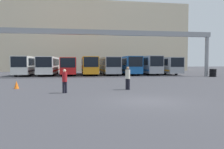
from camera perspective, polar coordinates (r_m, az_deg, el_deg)
ground_plane at (r=12.35m, az=9.29°, el=-6.90°), size 200.00×200.00×0.00m
building_backdrop at (r=60.24m, az=-5.40°, el=9.36°), size 49.83×12.00×17.41m
overhead_gantry at (r=32.01m, az=-2.12°, el=9.74°), size 33.14×0.80×6.84m
bus_slot_0 at (r=39.52m, az=-21.36°, el=2.42°), size 2.44×10.49×3.14m
bus_slot_1 at (r=39.89m, az=-16.13°, el=2.48°), size 2.58×12.43×3.09m
bus_slot_2 at (r=38.57m, az=-11.15°, el=2.41°), size 2.46×10.34×2.96m
bus_slot_3 at (r=39.32m, az=-6.00°, el=2.60°), size 2.50×11.78×3.11m
bus_slot_4 at (r=39.19m, az=-0.84°, el=2.59°), size 2.55×10.83×3.09m
bus_slot_5 at (r=39.72m, az=4.20°, el=2.68°), size 2.55×10.58×3.20m
bus_slot_6 at (r=40.74m, az=8.98°, el=2.73°), size 2.47×10.74×3.28m
bus_slot_7 at (r=42.65m, az=13.15°, el=2.53°), size 2.52×12.24×3.06m
pedestrian_near_left at (r=15.69m, az=-12.27°, el=-1.52°), size 0.35×0.35×1.68m
pedestrian_mid_left at (r=17.26m, az=4.13°, el=-0.78°), size 0.38×0.38×1.82m
traffic_cone at (r=19.57m, az=-23.70°, el=-2.49°), size 0.40×0.40×0.63m
tire_stack at (r=36.44m, az=24.85°, el=0.40°), size 1.04×1.04×1.20m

